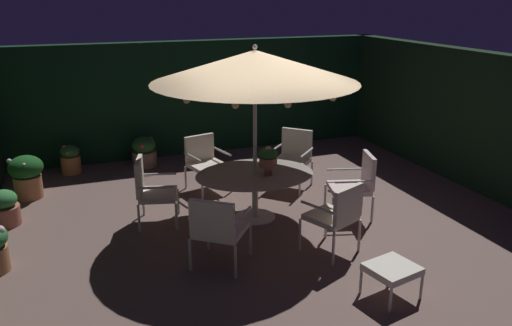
% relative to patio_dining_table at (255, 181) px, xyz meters
% --- Properties ---
extents(ground_plane, '(8.18, 7.97, 0.02)m').
position_rel_patio_dining_table_xyz_m(ground_plane, '(0.10, -0.13, -0.61)').
color(ground_plane, brown).
extents(hedge_backdrop_rear, '(8.18, 0.30, 2.32)m').
position_rel_patio_dining_table_xyz_m(hedge_backdrop_rear, '(0.10, 3.70, 0.56)').
color(hedge_backdrop_rear, black).
rests_on(hedge_backdrop_rear, ground_plane).
extents(hedge_backdrop_right, '(0.30, 7.97, 2.32)m').
position_rel_patio_dining_table_xyz_m(hedge_backdrop_right, '(4.04, -0.13, 0.56)').
color(hedge_backdrop_right, black).
rests_on(hedge_backdrop_right, ground_plane).
extents(patio_dining_table, '(1.76, 1.42, 0.72)m').
position_rel_patio_dining_table_xyz_m(patio_dining_table, '(0.00, 0.00, 0.00)').
color(patio_dining_table, beige).
rests_on(patio_dining_table, ground_plane).
extents(patio_umbrella, '(2.89, 2.89, 2.57)m').
position_rel_patio_dining_table_xyz_m(patio_umbrella, '(-0.00, 0.00, 1.67)').
color(patio_umbrella, silver).
rests_on(patio_umbrella, ground_plane).
extents(centerpiece_planter, '(0.27, 0.27, 0.44)m').
position_rel_patio_dining_table_xyz_m(centerpiece_planter, '(0.14, -0.16, 0.39)').
color(centerpiece_planter, '#AE694A').
rests_on(centerpiece_planter, patio_dining_table).
extents(patio_chair_north, '(0.86, 0.86, 0.99)m').
position_rel_patio_dining_table_xyz_m(patio_chair_north, '(1.09, 1.05, -0.03)').
color(patio_chair_north, silver).
rests_on(patio_chair_north, ground_plane).
extents(patio_chair_northeast, '(0.73, 0.75, 0.91)m').
position_rel_patio_dining_table_xyz_m(patio_chair_northeast, '(-0.36, 1.47, -0.08)').
color(patio_chair_northeast, beige).
rests_on(patio_chair_northeast, ground_plane).
extents(patio_chair_east, '(0.69, 0.72, 0.98)m').
position_rel_patio_dining_table_xyz_m(patio_chair_east, '(-1.47, 0.39, -0.05)').
color(patio_chair_east, silver).
rests_on(patio_chair_east, ground_plane).
extents(patio_chair_southeast, '(0.85, 0.85, 0.95)m').
position_rel_patio_dining_table_xyz_m(patio_chair_southeast, '(-0.93, -1.20, -0.05)').
color(patio_chair_southeast, beige).
rests_on(patio_chair_southeast, ground_plane).
extents(patio_chair_south, '(0.75, 0.76, 0.96)m').
position_rel_patio_dining_table_xyz_m(patio_chair_south, '(0.59, -1.39, -0.03)').
color(patio_chair_south, beige).
rests_on(patio_chair_south, ground_plane).
extents(patio_chair_southwest, '(0.75, 0.73, 0.97)m').
position_rel_patio_dining_table_xyz_m(patio_chair_southwest, '(1.46, -0.42, -0.06)').
color(patio_chair_southwest, silver).
rests_on(patio_chair_southwest, ground_plane).
extents(ottoman_footrest, '(0.60, 0.57, 0.38)m').
position_rel_patio_dining_table_xyz_m(ottoman_footrest, '(0.68, -2.49, -0.27)').
color(ottoman_footrest, beige).
rests_on(ottoman_footrest, ground_plane).
extents(potted_plant_left_near, '(0.47, 0.47, 0.58)m').
position_rel_patio_dining_table_xyz_m(potted_plant_left_near, '(-1.15, 3.07, -0.31)').
color(potted_plant_left_near, '#8A6555').
rests_on(potted_plant_left_near, ground_plane).
extents(potted_plant_left_far, '(0.43, 0.43, 0.53)m').
position_rel_patio_dining_table_xyz_m(potted_plant_left_far, '(-3.49, 1.08, -0.34)').
color(potted_plant_left_far, '#A75F4B').
rests_on(potted_plant_left_far, ground_plane).
extents(potted_plant_back_center, '(0.55, 0.55, 0.72)m').
position_rel_patio_dining_table_xyz_m(potted_plant_back_center, '(-3.21, 2.10, -0.21)').
color(potted_plant_back_center, '#B06F48').
rests_on(potted_plant_back_center, ground_plane).
extents(potted_plant_back_left, '(0.36, 0.36, 0.56)m').
position_rel_patio_dining_table_xyz_m(potted_plant_back_left, '(-2.51, 3.13, -0.32)').
color(potted_plant_back_left, '#B06B40').
rests_on(potted_plant_back_left, ground_plane).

